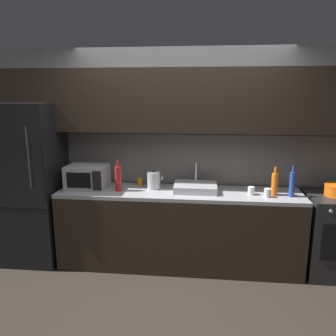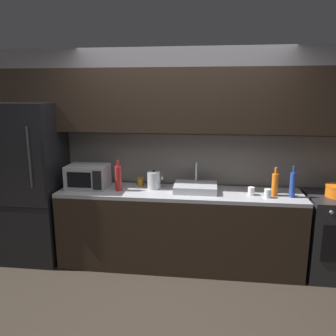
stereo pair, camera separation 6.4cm
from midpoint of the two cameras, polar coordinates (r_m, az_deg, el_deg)
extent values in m
plane|color=#2D261E|center=(3.37, -0.02, -23.36)|extent=(10.00, 10.00, 0.00)
cube|color=slate|center=(4.09, 1.90, 2.35)|extent=(4.48, 0.10, 2.50)
cube|color=slate|center=(4.04, 1.84, 1.51)|extent=(4.48, 0.01, 0.60)
cube|color=black|center=(3.80, 1.73, 11.44)|extent=(4.12, 0.34, 0.70)
cube|color=black|center=(3.94, 1.38, -10.53)|extent=(2.74, 0.60, 0.86)
cube|color=#9E9EA3|center=(3.78, 1.42, -4.25)|extent=(2.74, 0.60, 0.04)
cube|color=black|center=(4.27, -22.67, -2.46)|extent=(0.68, 0.66, 1.88)
cube|color=black|center=(4.05, -24.67, -6.22)|extent=(0.67, 0.00, 0.01)
cylinder|color=#333333|center=(3.81, -23.15, 1.55)|extent=(0.02, 0.02, 0.66)
cube|color=#232326|center=(4.17, 25.89, -10.22)|extent=(0.60, 0.60, 0.90)
cylinder|color=#B2B2B7|center=(3.71, 25.64, -6.70)|extent=(0.03, 0.02, 0.03)
cube|color=#A8AAAF|center=(3.99, -14.03, -1.45)|extent=(0.46, 0.34, 0.27)
cube|color=black|center=(3.85, -15.48, -2.05)|extent=(0.28, 0.01, 0.18)
cube|color=black|center=(3.78, -12.55, -2.16)|extent=(0.10, 0.01, 0.22)
cube|color=#ADAFB5|center=(3.79, 4.23, -3.33)|extent=(0.48, 0.38, 0.08)
cylinder|color=silver|center=(3.88, 4.33, -0.66)|extent=(0.02, 0.02, 0.22)
cylinder|color=#B7BABF|center=(3.85, -2.92, -2.13)|extent=(0.15, 0.15, 0.20)
sphere|color=black|center=(3.83, -2.94, -0.52)|extent=(0.02, 0.02, 0.02)
cone|color=#B7BABF|center=(3.83, -1.52, -1.60)|extent=(0.03, 0.03, 0.05)
cylinder|color=#234299|center=(3.77, 20.00, -2.66)|extent=(0.06, 0.06, 0.27)
cylinder|color=#234299|center=(3.73, 20.19, -0.16)|extent=(0.02, 0.02, 0.07)
cylinder|color=orange|center=(3.77, 17.30, -2.67)|extent=(0.07, 0.07, 0.24)
cylinder|color=orange|center=(3.74, 17.46, -0.37)|extent=(0.03, 0.03, 0.07)
cylinder|color=#A82323|center=(3.80, -8.96, -1.83)|extent=(0.08, 0.08, 0.28)
cylinder|color=#A82323|center=(3.77, -9.05, 0.73)|extent=(0.03, 0.03, 0.07)
cylinder|color=silver|center=(3.74, 13.54, -3.80)|extent=(0.07, 0.07, 0.09)
cylinder|color=#B27019|center=(4.00, -5.22, -2.38)|extent=(0.08, 0.08, 0.09)
cylinder|color=silver|center=(3.70, 16.17, -4.10)|extent=(0.07, 0.07, 0.09)
camera|label=1|loc=(0.03, -90.49, -0.11)|focal=35.68mm
camera|label=2|loc=(0.03, 89.51, 0.11)|focal=35.68mm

